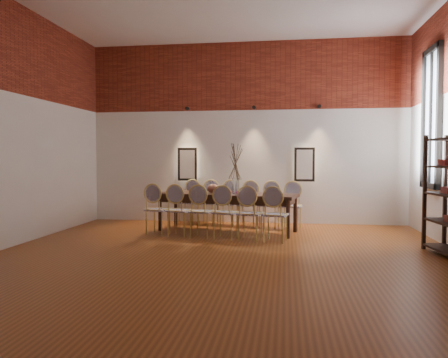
# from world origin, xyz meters

# --- Properties ---
(floor) EXTENTS (7.00, 7.00, 0.02)m
(floor) POSITION_xyz_m (0.00, 0.00, -0.01)
(floor) COLOR brown
(floor) RESTS_ON ground
(wall_back) EXTENTS (7.00, 0.10, 4.00)m
(wall_back) POSITION_xyz_m (0.00, 3.55, 2.00)
(wall_back) COLOR silver
(wall_back) RESTS_ON ground
(wall_front) EXTENTS (7.00, 0.10, 4.00)m
(wall_front) POSITION_xyz_m (0.00, -3.55, 2.00)
(wall_front) COLOR silver
(wall_front) RESTS_ON ground
(brick_band_back) EXTENTS (7.00, 0.02, 1.50)m
(brick_band_back) POSITION_xyz_m (0.00, 3.48, 3.25)
(brick_band_back) COLOR maroon
(brick_band_back) RESTS_ON ground
(niche_left) EXTENTS (0.36, 0.06, 0.66)m
(niche_left) POSITION_xyz_m (-1.30, 3.45, 1.30)
(niche_left) COLOR #FFEAC6
(niche_left) RESTS_ON wall_back
(niche_right) EXTENTS (0.36, 0.06, 0.66)m
(niche_right) POSITION_xyz_m (1.30, 3.45, 1.30)
(niche_right) COLOR #FFEAC6
(niche_right) RESTS_ON wall_back
(spot_fixture_left) EXTENTS (0.08, 0.10, 0.08)m
(spot_fixture_left) POSITION_xyz_m (-1.30, 3.42, 2.55)
(spot_fixture_left) COLOR black
(spot_fixture_left) RESTS_ON wall_back
(spot_fixture_mid) EXTENTS (0.08, 0.10, 0.08)m
(spot_fixture_mid) POSITION_xyz_m (0.20, 3.42, 2.55)
(spot_fixture_mid) COLOR black
(spot_fixture_mid) RESTS_ON wall_back
(spot_fixture_right) EXTENTS (0.08, 0.10, 0.08)m
(spot_fixture_right) POSITION_xyz_m (1.60, 3.42, 2.55)
(spot_fixture_right) COLOR black
(spot_fixture_right) RESTS_ON wall_back
(window_glass) EXTENTS (0.02, 0.78, 2.38)m
(window_glass) POSITION_xyz_m (3.46, 2.00, 2.15)
(window_glass) COLOR silver
(window_glass) RESTS_ON wall_right
(window_frame) EXTENTS (0.08, 0.90, 2.50)m
(window_frame) POSITION_xyz_m (3.44, 2.00, 2.15)
(window_frame) COLOR black
(window_frame) RESTS_ON wall_right
(window_mullion) EXTENTS (0.06, 0.06, 2.40)m
(window_mullion) POSITION_xyz_m (3.44, 2.00, 2.15)
(window_mullion) COLOR black
(window_mullion) RESTS_ON wall_right
(dining_table) EXTENTS (2.84, 1.39, 0.75)m
(dining_table) POSITION_xyz_m (-0.24, 2.24, 0.38)
(dining_table) COLOR black
(dining_table) RESTS_ON floor
(chair_near_a) EXTENTS (0.52, 0.52, 0.94)m
(chair_near_a) POSITION_xyz_m (-1.49, 1.76, 0.47)
(chair_near_a) COLOR tan
(chair_near_a) RESTS_ON floor
(chair_near_b) EXTENTS (0.52, 0.52, 0.94)m
(chair_near_b) POSITION_xyz_m (-1.05, 1.67, 0.47)
(chair_near_b) COLOR tan
(chair_near_b) RESTS_ON floor
(chair_near_c) EXTENTS (0.52, 0.52, 0.94)m
(chair_near_c) POSITION_xyz_m (-0.61, 1.58, 0.47)
(chair_near_c) COLOR tan
(chair_near_c) RESTS_ON floor
(chair_near_d) EXTENTS (0.52, 0.52, 0.94)m
(chair_near_d) POSITION_xyz_m (-0.16, 1.49, 0.47)
(chair_near_d) COLOR tan
(chair_near_d) RESTS_ON floor
(chair_near_e) EXTENTS (0.52, 0.52, 0.94)m
(chair_near_e) POSITION_xyz_m (0.28, 1.40, 0.47)
(chair_near_e) COLOR tan
(chair_near_e) RESTS_ON floor
(chair_near_f) EXTENTS (0.52, 0.52, 0.94)m
(chair_near_f) POSITION_xyz_m (0.73, 1.31, 0.47)
(chair_near_f) COLOR tan
(chair_near_f) RESTS_ON floor
(chair_far_a) EXTENTS (0.52, 0.52, 0.94)m
(chair_far_a) POSITION_xyz_m (-1.21, 3.16, 0.47)
(chair_far_a) COLOR tan
(chair_far_a) RESTS_ON floor
(chair_far_b) EXTENTS (0.52, 0.52, 0.94)m
(chair_far_b) POSITION_xyz_m (-0.77, 3.07, 0.47)
(chair_far_b) COLOR tan
(chair_far_b) RESTS_ON floor
(chair_far_c) EXTENTS (0.52, 0.52, 0.94)m
(chair_far_c) POSITION_xyz_m (-0.32, 2.98, 0.47)
(chair_far_c) COLOR tan
(chair_far_c) RESTS_ON floor
(chair_far_d) EXTENTS (0.52, 0.52, 0.94)m
(chair_far_d) POSITION_xyz_m (0.12, 2.89, 0.47)
(chair_far_d) COLOR tan
(chair_far_d) RESTS_ON floor
(chair_far_e) EXTENTS (0.52, 0.52, 0.94)m
(chair_far_e) POSITION_xyz_m (0.57, 2.81, 0.47)
(chair_far_e) COLOR tan
(chair_far_e) RESTS_ON floor
(chair_far_f) EXTENTS (0.52, 0.52, 0.94)m
(chair_far_f) POSITION_xyz_m (1.01, 2.72, 0.47)
(chair_far_f) COLOR tan
(chair_far_f) RESTS_ON floor
(vase) EXTENTS (0.14, 0.14, 0.30)m
(vase) POSITION_xyz_m (-0.07, 2.20, 0.90)
(vase) COLOR silver
(vase) RESTS_ON dining_table
(dried_branches) EXTENTS (0.50, 0.50, 0.70)m
(dried_branches) POSITION_xyz_m (-0.07, 2.20, 1.35)
(dried_branches) COLOR #463826
(dried_branches) RESTS_ON vase
(bowl) EXTENTS (0.24, 0.24, 0.18)m
(bowl) POSITION_xyz_m (-0.51, 2.24, 0.84)
(bowl) COLOR brown
(bowl) RESTS_ON dining_table
(book) EXTENTS (0.29, 0.23, 0.03)m
(book) POSITION_xyz_m (-0.23, 2.38, 0.77)
(book) COLOR #991663
(book) RESTS_ON dining_table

